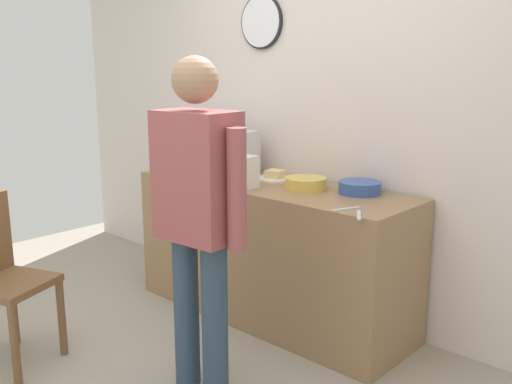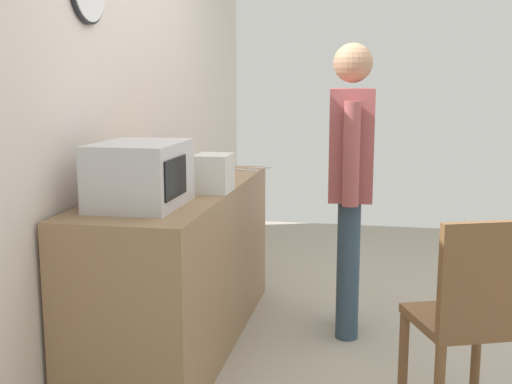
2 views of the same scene
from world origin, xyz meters
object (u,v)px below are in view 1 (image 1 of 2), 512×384
at_px(salad_bowl, 306,183).
at_px(person_standing, 198,205).
at_px(fork_utensil, 359,215).
at_px(spoon_utensil, 346,209).
at_px(sandwich_plate, 275,177).
at_px(microwave, 215,152).
at_px(toaster, 237,172).
at_px(cereal_bowl, 360,187).

bearing_deg(salad_bowl, person_standing, -85.04).
relative_size(salad_bowl, fork_utensil, 1.50).
relative_size(fork_utensil, spoon_utensil, 1.00).
height_order(sandwich_plate, person_standing, person_standing).
bearing_deg(spoon_utensil, fork_utensil, -27.16).
xyz_separation_m(microwave, salad_bowl, (0.78, 0.02, -0.11)).
xyz_separation_m(microwave, toaster, (0.44, -0.24, -0.05)).
height_order(microwave, toaster, microwave).
bearing_deg(sandwich_plate, spoon_utensil, -23.68).
distance_m(microwave, person_standing, 1.27).
relative_size(microwave, spoon_utensil, 2.94).
height_order(cereal_bowl, toaster, toaster).
bearing_deg(sandwich_plate, cereal_bowl, 2.90).
xyz_separation_m(sandwich_plate, person_standing, (0.40, -1.04, 0.07)).
bearing_deg(sandwich_plate, salad_bowl, -14.69).
distance_m(microwave, toaster, 0.50).
bearing_deg(fork_utensil, spoon_utensil, 152.84).
bearing_deg(spoon_utensil, salad_bowl, 150.82).
bearing_deg(spoon_utensil, sandwich_plate, 156.32).
bearing_deg(spoon_utensil, cereal_bowl, 112.76).
xyz_separation_m(cereal_bowl, toaster, (-0.65, -0.37, 0.06)).
bearing_deg(cereal_bowl, spoon_utensil, -67.24).
distance_m(sandwich_plate, person_standing, 1.11).
bearing_deg(salad_bowl, spoon_utensil, -29.18).
bearing_deg(microwave, salad_bowl, 1.47).
bearing_deg(cereal_bowl, sandwich_plate, -177.10).
height_order(microwave, spoon_utensil, microwave).
distance_m(microwave, salad_bowl, 0.79).
distance_m(salad_bowl, fork_utensil, 0.67).
xyz_separation_m(toaster, person_standing, (0.42, -0.70, -0.01)).
relative_size(salad_bowl, person_standing, 0.15).
height_order(cereal_bowl, fork_utensil, cereal_bowl).
relative_size(toaster, fork_utensil, 1.29).
distance_m(fork_utensil, spoon_utensil, 0.13).
bearing_deg(spoon_utensil, microwave, 168.98).
distance_m(fork_utensil, person_standing, 0.81).
bearing_deg(sandwich_plate, person_standing, -68.75).
xyz_separation_m(salad_bowl, person_standing, (0.08, -0.95, 0.05)).
xyz_separation_m(salad_bowl, cereal_bowl, (0.31, 0.12, 0.00)).
bearing_deg(toaster, cereal_bowl, 29.90).
xyz_separation_m(fork_utensil, spoon_utensil, (-0.12, 0.06, 0.00)).
bearing_deg(microwave, person_standing, -47.30).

